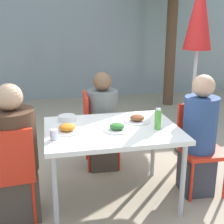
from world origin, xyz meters
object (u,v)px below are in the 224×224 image
object	(u,v)px
chair_left	(9,168)
chair_far	(95,124)
bottle	(158,119)
drinking_cup	(54,135)
salad_bowl	(67,118)
person_right	(199,139)
person_far	(103,124)
chair_right	(200,141)
closed_umbrella	(199,23)
person_left	(15,158)

from	to	relation	value
chair_left	chair_far	xyz separation A→B (m)	(0.85, 0.92, 0.00)
bottle	drinking_cup	bearing A→B (deg)	-175.92
chair_far	salad_bowl	bearing A→B (deg)	-33.11
person_right	bottle	xyz separation A→B (m)	(-0.46, -0.08, 0.26)
drinking_cup	salad_bowl	size ratio (longest dim) A/B	0.53
person_right	drinking_cup	distance (m)	1.39
person_right	bottle	bearing A→B (deg)	12.26
person_far	salad_bowl	distance (m)	0.63
chair_right	bottle	size ratio (longest dim) A/B	4.53
salad_bowl	closed_umbrella	bearing A→B (deg)	21.07
person_left	bottle	distance (m)	1.27
chair_right	salad_bowl	distance (m)	1.33
bottle	salad_bowl	size ratio (longest dim) A/B	1.17
chair_right	person_far	bearing A→B (deg)	-34.79
chair_right	person_far	world-z (taller)	person_far
chair_right	closed_umbrella	world-z (taller)	closed_umbrella
closed_umbrella	bottle	size ratio (longest dim) A/B	11.31
drinking_cup	bottle	bearing A→B (deg)	4.08
drinking_cup	person_right	bearing A→B (deg)	6.19
closed_umbrella	person_left	bearing A→B (deg)	-154.60
chair_right	chair_far	distance (m)	1.17
bottle	salad_bowl	world-z (taller)	bottle
person_right	salad_bowl	distance (m)	1.28
drinking_cup	salad_bowl	distance (m)	0.48
person_left	closed_umbrella	bearing A→B (deg)	19.71
person_right	person_far	xyz separation A→B (m)	(-0.81, 0.72, -0.04)
chair_left	closed_umbrella	world-z (taller)	closed_umbrella
person_left	closed_umbrella	xyz separation A→B (m)	(2.07, 0.98, 1.07)
chair_far	closed_umbrella	world-z (taller)	closed_umbrella
person_far	salad_bowl	size ratio (longest dim) A/B	6.82
chair_far	chair_right	bearing A→B (deg)	56.46
chair_left	closed_umbrella	distance (m)	2.61
chair_left	salad_bowl	xyz separation A→B (m)	(0.51, 0.45, 0.25)
chair_left	salad_bowl	bearing A→B (deg)	35.82
person_right	bottle	size ratio (longest dim) A/B	6.19
chair_left	chair_far	world-z (taller)	same
chair_left	drinking_cup	world-z (taller)	chair_left
person_far	drinking_cup	xyz separation A→B (m)	(-0.56, -0.87, 0.25)
person_left	drinking_cup	xyz separation A→B (m)	(0.33, -0.09, 0.22)
chair_right	bottle	bearing A→B (deg)	19.52
chair_right	chair_far	bearing A→B (deg)	-34.66
person_left	bottle	world-z (taller)	person_left
chair_left	chair_right	xyz separation A→B (m)	(1.79, 0.22, 0.00)
chair_left	person_left	world-z (taller)	person_left
closed_umbrella	bottle	bearing A→B (deg)	-129.43
person_far	bottle	xyz separation A→B (m)	(0.35, -0.81, 0.30)
person_far	drinking_cup	distance (m)	1.06
chair_left	person_far	bearing A→B (deg)	37.28
chair_right	drinking_cup	xyz separation A→B (m)	(-1.42, -0.23, 0.26)
person_right	chair_far	size ratio (longest dim) A/B	1.37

